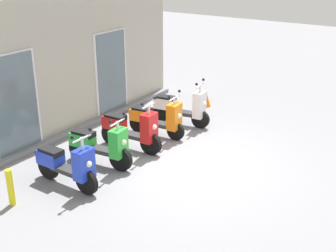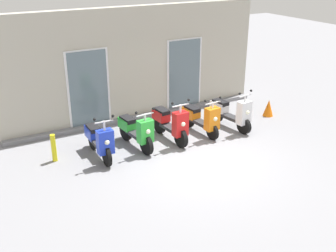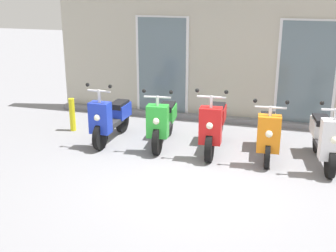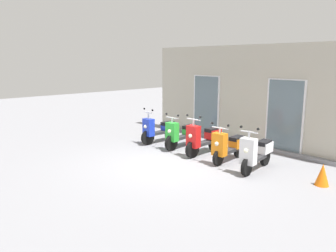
{
  "view_description": "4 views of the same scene",
  "coord_description": "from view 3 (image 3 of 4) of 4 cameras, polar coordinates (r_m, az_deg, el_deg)",
  "views": [
    {
      "loc": [
        -7.35,
        -4.52,
        4.33
      ],
      "look_at": [
        0.49,
        0.73,
        0.56
      ],
      "focal_mm": 48.18,
      "sensor_mm": 36.0,
      "label": 1
    },
    {
      "loc": [
        -5.03,
        -7.49,
        4.71
      ],
      "look_at": [
        -0.54,
        0.55,
        0.84
      ],
      "focal_mm": 44.02,
      "sensor_mm": 36.0,
      "label": 2
    },
    {
      "loc": [
        1.34,
        -6.2,
        3.0
      ],
      "look_at": [
        -0.73,
        0.87,
        0.58
      ],
      "focal_mm": 46.95,
      "sensor_mm": 36.0,
      "label": 3
    },
    {
      "loc": [
        6.51,
        -6.01,
        2.85
      ],
      "look_at": [
        -0.79,
        0.65,
        0.87
      ],
      "focal_mm": 35.32,
      "sensor_mm": 36.0,
      "label": 4
    }
  ],
  "objects": [
    {
      "name": "ground_plane",
      "position": [
        7.01,
        3.74,
        -7.18
      ],
      "size": [
        40.0,
        40.0,
        0.0
      ],
      "primitive_type": "plane",
      "color": "gray"
    },
    {
      "name": "storefront_facade",
      "position": [
        9.85,
        8.45,
        9.9
      ],
      "size": [
        8.15,
        0.5,
        3.34
      ],
      "color": "#B2AD9E",
      "rests_on": "ground_plane"
    },
    {
      "name": "scooter_blue",
      "position": [
        8.66,
        -7.41,
        1.06
      ],
      "size": [
        0.52,
        1.57,
        1.26
      ],
      "color": "black",
      "rests_on": "ground_plane"
    },
    {
      "name": "scooter_green",
      "position": [
        8.39,
        -0.67,
        0.61
      ],
      "size": [
        0.56,
        1.59,
        1.2
      ],
      "color": "black",
      "rests_on": "ground_plane"
    },
    {
      "name": "scooter_red",
      "position": [
        8.1,
        5.98,
        0.08
      ],
      "size": [
        0.56,
        1.61,
        1.29
      ],
      "color": "black",
      "rests_on": "ground_plane"
    },
    {
      "name": "scooter_orange",
      "position": [
        7.98,
        12.83,
        -0.76
      ],
      "size": [
        0.58,
        1.52,
        1.19
      ],
      "color": "black",
      "rests_on": "ground_plane"
    },
    {
      "name": "scooter_white",
      "position": [
        7.9,
        19.79,
        -1.48
      ],
      "size": [
        0.58,
        1.58,
        1.25
      ],
      "color": "black",
      "rests_on": "ground_plane"
    },
    {
      "name": "curb_bollard",
      "position": [
        9.44,
        -12.32,
        1.45
      ],
      "size": [
        0.12,
        0.12,
        0.7
      ],
      "primitive_type": "cylinder",
      "color": "yellow",
      "rests_on": "ground_plane"
    }
  ]
}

